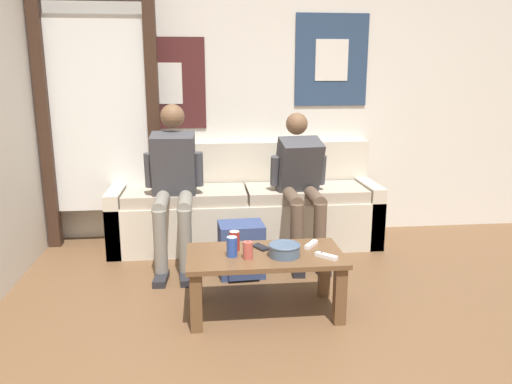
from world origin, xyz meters
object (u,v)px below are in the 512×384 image
Objects in this scene: game_controller_near_left at (311,244)px; couch at (245,210)px; coffee_table at (265,265)px; drink_can_blue at (232,247)px; cell_phone at (261,247)px; person_seated_teen at (301,180)px; ceramic_bowl at (284,249)px; drink_can_red at (234,241)px; person_seated_adult at (173,179)px; backpack at (242,251)px; game_controller_near_right at (326,256)px; pillar_candle at (248,250)px.

couch is at bearing 104.38° from game_controller_near_left.
game_controller_near_left is (0.32, -1.25, 0.10)m from couch.
coffee_table is 7.81× the size of drink_can_blue.
drink_can_blue is 0.24m from cell_phone.
coffee_table is 1.14m from person_seated_teen.
coffee_table is at bearing 152.12° from ceramic_bowl.
person_seated_teen is 9.37× the size of drink_can_red.
drink_can_blue is (-0.63, -1.04, -0.18)m from person_seated_teen.
person_seated_adult is 3.11× the size of backpack.
person_seated_adult is 1.30m from game_controller_near_left.
couch is at bearing 104.00° from game_controller_near_right.
coffee_table is (0.01, -1.35, 0.01)m from couch.
person_seated_adult is at bearing -148.41° from couch.
drink_can_blue is at bearing -101.60° from drink_can_red.
drink_can_red is (0.02, 0.11, 0.00)m from drink_can_blue.
drink_can_red is 0.50m from game_controller_near_left.
person_seated_teen is 2.90× the size of backpack.
cell_phone is at bearing 128.15° from ceramic_bowl.
coffee_table is at bearing -112.47° from person_seated_teen.
person_seated_teen is (0.43, -0.33, 0.33)m from couch.
drink_can_red is 0.98× the size of game_controller_near_right.
cell_phone is (-0.02, 0.10, 0.09)m from coffee_table.
drink_can_red is 0.91× the size of game_controller_near_left.
backpack is 2.66× the size of cell_phone.
drink_can_blue is (-0.20, -1.37, 0.15)m from couch.
person_seated_adult is at bearing 115.03° from drink_can_red.
drink_can_blue reaches higher than backpack.
pillar_candle is at bearing -65.05° from person_seated_adult.
person_seated_adult is at bearing 114.95° from pillar_candle.
drink_can_red is at bearing -64.97° from person_seated_adult.
cell_phone is (0.17, 0.02, -0.06)m from drink_can_red.
pillar_candle is 0.11m from drink_can_blue.
game_controller_near_left is (0.52, 0.13, -0.05)m from drink_can_blue.
person_seated_teen is 7.70× the size of cell_phone.
person_seated_teen is 5.91× the size of ceramic_bowl.
person_seated_adult is at bearing 131.27° from game_controller_near_right.
coffee_table is at bearing -89.69° from couch.
drink_can_red reaches higher than game_controller_near_right.
person_seated_teen reaches higher than backpack.
drink_can_blue reaches higher than ceramic_bowl.
couch is 1.43m from pillar_candle.
drink_can_red reaches higher than pillar_candle.
couch is 1.41m from ceramic_bowl.
ceramic_bowl is at bearing -72.44° from backpack.
ceramic_bowl is 1.30× the size of cell_phone.
game_controller_near_right is at bearing -4.97° from pillar_candle.
ceramic_bowl reaches higher than game_controller_near_right.
backpack is 2.93× the size of game_controller_near_left.
game_controller_near_right is 0.43m from cell_phone.
person_seated_adult is 1.02m from person_seated_teen.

